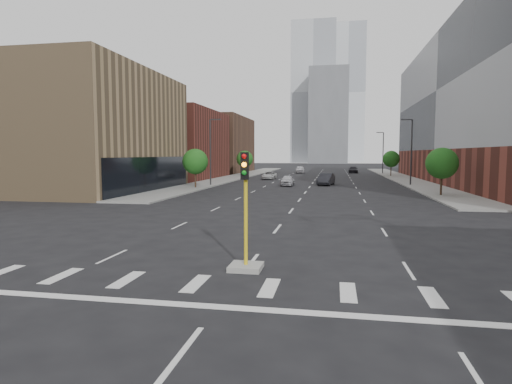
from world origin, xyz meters
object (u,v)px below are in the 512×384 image
(car_deep_right, at_px, (353,170))
(car_distant, at_px, (300,169))
(car_far_left, at_px, (269,175))
(car_near_left, at_px, (288,180))
(car_mid_right, at_px, (326,179))
(median_traffic_signal, at_px, (246,244))

(car_deep_right, bearing_deg, car_distant, -165.15)
(car_deep_right, bearing_deg, car_far_left, -116.62)
(car_near_left, bearing_deg, car_mid_right, 22.89)
(car_far_left, height_order, car_deep_right, car_deep_right)
(car_mid_right, bearing_deg, car_deep_right, 91.65)
(car_near_left, distance_m, car_mid_right, 5.62)
(car_far_left, distance_m, car_deep_right, 31.53)
(car_deep_right, relative_size, car_distant, 1.05)
(median_traffic_signal, distance_m, car_far_left, 58.02)
(median_traffic_signal, relative_size, car_deep_right, 0.85)
(car_near_left, bearing_deg, car_deep_right, 75.82)
(median_traffic_signal, height_order, car_near_left, median_traffic_signal)
(car_near_left, height_order, car_distant, car_distant)
(median_traffic_signal, distance_m, car_deep_right, 85.38)
(median_traffic_signal, height_order, car_deep_right, median_traffic_signal)
(car_deep_right, bearing_deg, car_mid_right, -95.26)
(median_traffic_signal, height_order, car_mid_right, median_traffic_signal)
(car_mid_right, height_order, car_far_left, car_mid_right)
(car_mid_right, relative_size, car_distant, 1.02)
(car_deep_right, height_order, car_distant, car_distant)
(median_traffic_signal, distance_m, car_near_left, 43.01)
(median_traffic_signal, relative_size, car_distant, 0.89)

